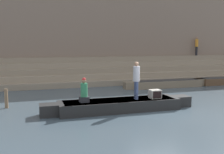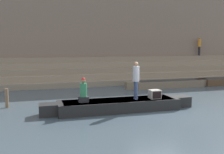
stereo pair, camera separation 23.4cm
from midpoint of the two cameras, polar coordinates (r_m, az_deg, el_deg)
name	(u,v)px [view 1 (the left image)]	position (r m, az deg, el deg)	size (l,w,h in m)	color
ground_plane	(161,111)	(12.27, 10.18, -7.19)	(120.00, 120.00, 0.00)	#3D4C56
ghat_steps	(106,73)	(20.82, -1.54, 0.83)	(36.00, 3.17, 2.01)	gray
back_wall	(101,27)	(22.44, -2.77, 10.79)	(34.20, 1.28, 8.97)	#7F6B5B
rowboat_main	(120,105)	(12.01, 1.09, -6.07)	(7.07, 1.45, 0.51)	black
person_standing	(136,78)	(11.94, 4.76, -0.12)	(0.30, 0.30, 1.72)	#3D4C75
person_rowing	(84,92)	(11.45, -6.68, -3.26)	(0.42, 0.33, 1.08)	#28282D
tv_set	(155,94)	(12.38, 8.82, -3.68)	(0.50, 0.45, 0.40)	#9E998E
moored_boat_shore	(167,83)	(18.94, 11.54, -1.39)	(6.39, 1.15, 0.49)	#756651
mooring_post	(6,98)	(13.44, -22.49, -4.35)	(0.16, 0.16, 0.93)	brown
person_on_steps	(197,45)	(25.21, 17.69, 6.70)	(0.28, 0.28, 1.67)	#28282D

